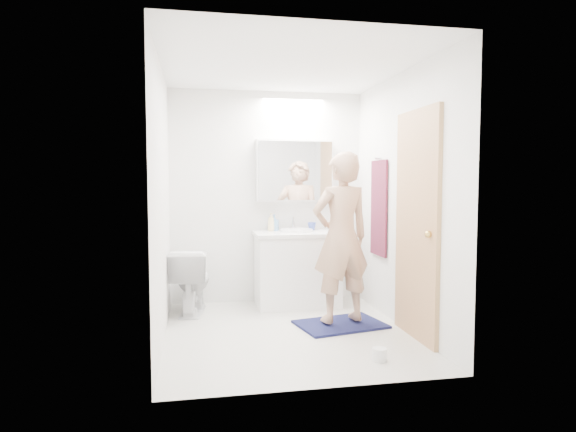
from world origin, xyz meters
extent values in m
plane|color=silver|center=(0.00, 0.00, 0.00)|extent=(2.50, 2.50, 0.00)
plane|color=white|center=(0.00, 0.00, 2.40)|extent=(2.50, 2.50, 0.00)
plane|color=white|center=(0.00, 1.25, 1.20)|extent=(2.50, 0.00, 2.50)
plane|color=white|center=(0.00, -1.25, 1.20)|extent=(2.50, 0.00, 2.50)
plane|color=white|center=(-1.10, 0.00, 1.20)|extent=(0.00, 2.50, 2.50)
plane|color=white|center=(1.10, 0.00, 1.20)|extent=(0.00, 2.50, 2.50)
cube|color=white|center=(0.29, 0.96, 0.39)|extent=(0.90, 0.55, 0.78)
cube|color=white|center=(0.29, 0.96, 0.80)|extent=(0.95, 0.58, 0.04)
cylinder|color=white|center=(0.29, 0.99, 0.84)|extent=(0.36, 0.36, 0.03)
cylinder|color=silver|center=(0.29, 1.19, 0.90)|extent=(0.02, 0.02, 0.16)
cube|color=white|center=(0.30, 1.18, 1.50)|extent=(0.88, 0.14, 0.70)
cube|color=silver|center=(0.30, 1.10, 1.50)|extent=(0.84, 0.01, 0.66)
imported|color=white|center=(-0.87, 0.85, 0.34)|extent=(0.48, 0.72, 0.68)
cube|color=#151841|center=(0.54, 0.11, 0.01)|extent=(0.89, 0.70, 0.02)
imported|color=tan|center=(0.54, 0.11, 0.85)|extent=(0.65, 0.50, 1.61)
cube|color=tan|center=(1.08, -0.35, 1.00)|extent=(0.04, 0.80, 2.00)
sphere|color=gold|center=(1.04, -0.65, 0.95)|extent=(0.06, 0.06, 0.06)
cube|color=black|center=(1.08, 0.55, 1.10)|extent=(0.02, 0.42, 1.00)
cylinder|color=silver|center=(1.07, 0.55, 1.62)|extent=(0.07, 0.02, 0.02)
imported|color=beige|center=(0.02, 1.11, 0.92)|extent=(0.09, 0.09, 0.21)
imported|color=#629CD3|center=(0.06, 1.15, 0.91)|extent=(0.11, 0.11, 0.19)
imported|color=#384EAA|center=(0.49, 1.12, 0.87)|extent=(0.12, 0.12, 0.09)
cylinder|color=white|center=(0.56, -0.84, 0.05)|extent=(0.11, 0.11, 0.10)
camera|label=1|loc=(-0.82, -4.34, 1.38)|focal=30.67mm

